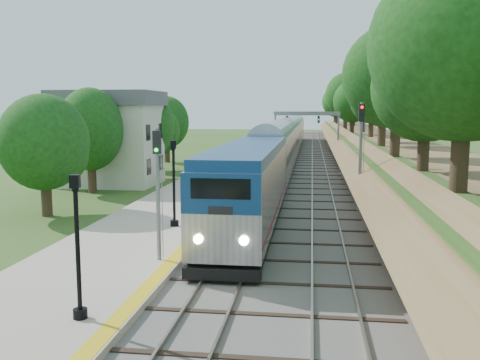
# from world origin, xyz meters

# --- Properties ---
(ground) EXTENTS (320.00, 320.00, 0.00)m
(ground) POSITION_xyz_m (0.00, 0.00, 0.00)
(ground) COLOR #2D4C19
(ground) RESTS_ON ground
(trackbed) EXTENTS (9.50, 170.00, 0.28)m
(trackbed) POSITION_xyz_m (2.00, 60.00, 0.07)
(trackbed) COLOR #4C4944
(trackbed) RESTS_ON ground
(platform) EXTENTS (6.40, 68.00, 0.38)m
(platform) POSITION_xyz_m (-5.20, 16.00, 0.19)
(platform) COLOR #ADA08C
(platform) RESTS_ON ground
(yellow_stripe) EXTENTS (0.55, 68.00, 0.01)m
(yellow_stripe) POSITION_xyz_m (-2.35, 16.00, 0.39)
(yellow_stripe) COLOR gold
(yellow_stripe) RESTS_ON platform
(embankment) EXTENTS (10.64, 170.00, 11.70)m
(embankment) POSITION_xyz_m (10.35, 60.00, 1.95)
(embankment) COLOR brown
(embankment) RESTS_ON ground
(station_building) EXTENTS (8.60, 6.60, 8.00)m
(station_building) POSITION_xyz_m (-14.00, 30.00, 4.09)
(station_building) COLOR white
(station_building) RESTS_ON ground
(signal_gantry) EXTENTS (8.40, 0.38, 6.20)m
(signal_gantry) POSITION_xyz_m (2.47, 54.99, 4.82)
(signal_gantry) COLOR slate
(signal_gantry) RESTS_ON ground
(trees_behind_platform) EXTENTS (7.82, 53.32, 7.21)m
(trees_behind_platform) POSITION_xyz_m (-11.17, 20.67, 4.53)
(trees_behind_platform) COLOR #332316
(trees_behind_platform) RESTS_ON ground
(train) EXTENTS (2.96, 98.65, 4.36)m
(train) POSITION_xyz_m (0.00, 52.95, 2.25)
(train) COLOR black
(train) RESTS_ON trackbed
(lamppost_mid) EXTENTS (0.42, 0.42, 4.24)m
(lamppost_mid) POSITION_xyz_m (-3.46, 0.38, 2.28)
(lamppost_mid) COLOR black
(lamppost_mid) RESTS_ON platform
(lamppost_far) EXTENTS (0.44, 0.44, 4.49)m
(lamppost_far) POSITION_xyz_m (-3.89, 12.94, 2.38)
(lamppost_far) COLOR black
(lamppost_far) RESTS_ON platform
(signal_platform) EXTENTS (0.31, 0.25, 5.34)m
(signal_platform) POSITION_xyz_m (-2.90, 6.66, 3.66)
(signal_platform) COLOR slate
(signal_platform) RESTS_ON platform
(signal_farside) EXTENTS (0.37, 0.30, 6.78)m
(signal_farside) POSITION_xyz_m (6.20, 19.96, 4.26)
(signal_farside) COLOR slate
(signal_farside) RESTS_ON ground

